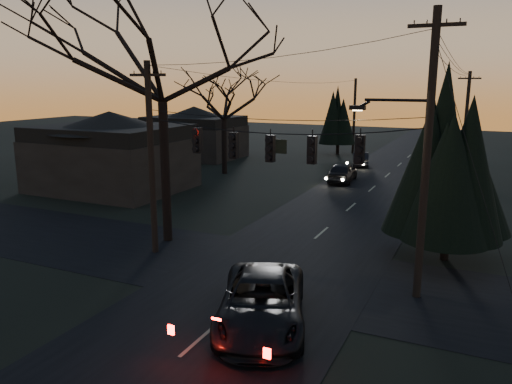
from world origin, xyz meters
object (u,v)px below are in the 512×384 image
at_px(utility_pole_right, 416,297).
at_px(sedan_oncoming_a, 342,172).
at_px(sedan_oncoming_b, 360,159).
at_px(utility_pole_far_l, 353,153).
at_px(bare_tree_left, 160,41).
at_px(utility_pole_left, 156,252).
at_px(utility_pole_far_r, 461,173).
at_px(suv_near, 262,302).
at_px(evergreen_right, 452,160).

relative_size(utility_pole_right, sedan_oncoming_a, 2.25).
height_order(sedan_oncoming_a, sedan_oncoming_b, sedan_oncoming_a).
xyz_separation_m(utility_pole_far_l, bare_tree_left, (-0.49, -34.30, 9.41)).
bearing_deg(sedan_oncoming_b, bare_tree_left, 68.07).
xyz_separation_m(utility_pole_left, utility_pole_far_r, (11.50, 28.00, 0.00)).
bearing_deg(sedan_oncoming_b, utility_pole_far_l, -85.99).
bearing_deg(suv_near, utility_pole_far_l, 79.91).
bearing_deg(utility_pole_far_r, bare_tree_left, -114.51).
relative_size(utility_pole_right, bare_tree_left, 0.74).
height_order(bare_tree_left, sedan_oncoming_b, bare_tree_left).
bearing_deg(sedan_oncoming_a, utility_pole_far_l, -82.63).
bearing_deg(sedan_oncoming_a, bare_tree_left, 73.90).
height_order(utility_pole_right, suv_near, utility_pole_right).
bearing_deg(utility_pole_right, utility_pole_far_r, 90.00).
xyz_separation_m(evergreen_right, sedan_oncoming_b, (-9.26, 23.23, -3.75)).
height_order(utility_pole_far_r, utility_pole_far_l, utility_pole_far_r).
bearing_deg(evergreen_right, utility_pole_right, -97.09).
height_order(utility_pole_right, utility_pole_far_l, utility_pole_right).
bearing_deg(utility_pole_far_r, utility_pole_far_l, 145.18).
relative_size(utility_pole_right, utility_pole_left, 1.18).
height_order(utility_pole_left, sedan_oncoming_a, utility_pole_left).
bearing_deg(utility_pole_left, utility_pole_right, 0.00).
relative_size(utility_pole_left, utility_pole_far_r, 1.00).
bearing_deg(bare_tree_left, utility_pole_right, -8.06).
bearing_deg(evergreen_right, utility_pole_far_r, 91.37).
height_order(utility_pole_left, evergreen_right, evergreen_right).
height_order(evergreen_right, suv_near, evergreen_right).
xyz_separation_m(utility_pole_far_l, sedan_oncoming_a, (3.32, -16.36, 0.76)).
bearing_deg(bare_tree_left, utility_pole_far_r, 65.49).
bearing_deg(utility_pole_far_r, sedan_oncoming_a, -134.37).
xyz_separation_m(evergreen_right, sedan_oncoming_a, (-8.74, 15.12, -3.63)).
bearing_deg(utility_pole_left, sedan_oncoming_a, 80.40).
bearing_deg(sedan_oncoming_b, utility_pole_right, 92.68).
distance_m(utility_pole_right, utility_pole_left, 11.50).
bearing_deg(sedan_oncoming_a, utility_pole_left, 76.30).
relative_size(utility_pole_right, utility_pole_far_l, 1.25).
distance_m(suv_near, sedan_oncoming_b, 32.45).
distance_m(utility_pole_far_r, utility_pole_far_l, 14.01).
distance_m(utility_pole_right, evergreen_right, 6.33).
xyz_separation_m(utility_pole_right, suv_near, (-4.17, -4.38, 0.80)).
distance_m(suv_near, sedan_oncoming_a, 24.35).
height_order(utility_pole_left, suv_near, utility_pole_left).
xyz_separation_m(utility_pole_far_l, evergreen_right, (12.06, -31.48, 4.39)).
distance_m(utility_pole_far_l, evergreen_right, 34.00).
bearing_deg(evergreen_right, suv_near, -117.98).
bearing_deg(bare_tree_left, sedan_oncoming_a, 78.00).
relative_size(utility_pole_left, utility_pole_far_l, 1.06).
bearing_deg(utility_pole_far_l, bare_tree_left, -90.82).
bearing_deg(bare_tree_left, utility_pole_far_l, 89.18).
height_order(utility_pole_far_l, evergreen_right, evergreen_right).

